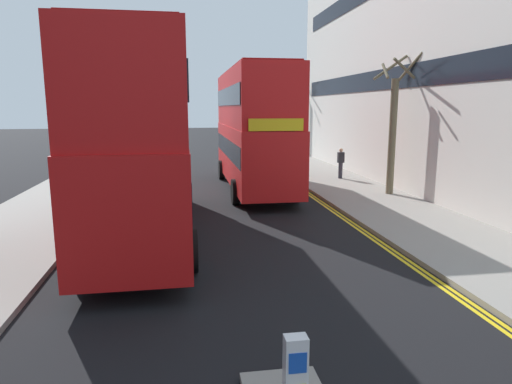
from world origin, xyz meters
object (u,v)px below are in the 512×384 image
Objects in this scene: double_decker_bus_away at (143,137)px; pedestrian_far at (341,163)px; double_decker_bus_oncoming at (253,126)px; keep_left_bollard at (295,382)px.

double_decker_bus_away is 13.38m from pedestrian_far.
keep_left_bollard is at bearing -96.89° from double_decker_bus_oncoming.
double_decker_bus_away is at bearing 105.24° from keep_left_bollard.
keep_left_bollard is 0.10× the size of double_decker_bus_away.
pedestrian_far is (9.45, 9.25, -2.04)m from double_decker_bus_away.
keep_left_bollard is at bearing -111.04° from pedestrian_far.
double_decker_bus_away reaches higher than keep_left_bollard.
double_decker_bus_oncoming is at bearing 59.40° from double_decker_bus_away.
double_decker_bus_oncoming is at bearing 83.11° from keep_left_bollard.
pedestrian_far is at bearing 68.96° from keep_left_bollard.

